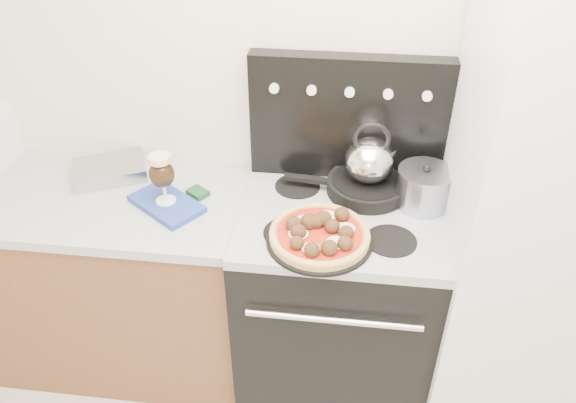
% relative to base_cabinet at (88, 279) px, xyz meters
% --- Properties ---
extents(room_shell, '(3.52, 3.01, 2.52)m').
position_rel_base_cabinet_xyz_m(room_shell, '(1.02, -0.91, 0.82)').
color(room_shell, beige).
rests_on(room_shell, ground).
extents(base_cabinet, '(1.45, 0.60, 0.86)m').
position_rel_base_cabinet_xyz_m(base_cabinet, '(0.00, 0.00, 0.00)').
color(base_cabinet, brown).
rests_on(base_cabinet, ground).
extents(countertop, '(1.48, 0.63, 0.04)m').
position_rel_base_cabinet_xyz_m(countertop, '(0.00, 0.00, 0.45)').
color(countertop, '#B2B2B2').
rests_on(countertop, base_cabinet).
extents(stove_body, '(0.76, 0.65, 0.88)m').
position_rel_base_cabinet_xyz_m(stove_body, '(1.10, -0.02, 0.01)').
color(stove_body, black).
rests_on(stove_body, ground).
extents(cooktop, '(0.76, 0.65, 0.04)m').
position_rel_base_cabinet_xyz_m(cooktop, '(1.10, -0.02, 0.47)').
color(cooktop, '#ADADB2').
rests_on(cooktop, stove_body).
extents(backguard, '(0.76, 0.08, 0.50)m').
position_rel_base_cabinet_xyz_m(backguard, '(1.10, 0.25, 0.74)').
color(backguard, black).
rests_on(backguard, cooktop).
extents(fridge, '(0.64, 0.68, 1.90)m').
position_rel_base_cabinet_xyz_m(fridge, '(1.80, -0.05, 0.52)').
color(fridge, silver).
rests_on(fridge, ground).
extents(foil_sheet, '(0.34, 0.31, 0.06)m').
position_rel_base_cabinet_xyz_m(foil_sheet, '(0.14, 0.14, 0.50)').
color(foil_sheet, silver).
rests_on(foil_sheet, countertop).
extents(oven_mitt, '(0.33, 0.30, 0.02)m').
position_rel_base_cabinet_xyz_m(oven_mitt, '(0.44, -0.04, 0.48)').
color(oven_mitt, navy).
rests_on(oven_mitt, countertop).
extents(beer_glass, '(0.10, 0.10, 0.21)m').
position_rel_base_cabinet_xyz_m(beer_glass, '(0.44, -0.04, 0.60)').
color(beer_glass, black).
rests_on(beer_glass, oven_mitt).
extents(pizza_pan, '(0.45, 0.45, 0.01)m').
position_rel_base_cabinet_xyz_m(pizza_pan, '(1.04, -0.20, 0.50)').
color(pizza_pan, black).
rests_on(pizza_pan, cooktop).
extents(pizza, '(0.36, 0.36, 0.05)m').
position_rel_base_cabinet_xyz_m(pizza, '(1.04, -0.20, 0.53)').
color(pizza, '#E3C174').
rests_on(pizza, pizza_pan).
extents(skillet, '(0.34, 0.34, 0.06)m').
position_rel_base_cabinet_xyz_m(skillet, '(1.20, 0.12, 0.52)').
color(skillet, black).
rests_on(skillet, cooktop).
extents(tea_kettle, '(0.24, 0.24, 0.21)m').
position_rel_base_cabinet_xyz_m(tea_kettle, '(1.20, 0.12, 0.65)').
color(tea_kettle, white).
rests_on(tea_kettle, skillet).
extents(stock_pot, '(0.24, 0.24, 0.14)m').
position_rel_base_cabinet_xyz_m(stock_pot, '(1.40, 0.06, 0.56)').
color(stock_pot, '#9FA0B3').
rests_on(stock_pot, cooktop).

